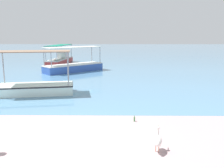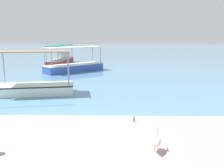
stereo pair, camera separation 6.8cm
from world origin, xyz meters
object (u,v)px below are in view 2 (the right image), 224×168
Objects in this scene: fishing_boat_center at (61,59)px; fishing_boat_near_right at (36,86)px; fishing_boat_far_right at (74,66)px; pelican at (157,141)px; glass_bottle at (134,119)px.

fishing_boat_center is 17.17m from fishing_boat_near_right.
fishing_boat_center is 7.64m from fishing_boat_far_right.
glass_bottle is at bearing 100.60° from pelican.
glass_bottle is (8.04, -22.16, -0.49)m from fishing_boat_center.
fishing_boat_near_right is at bearing -82.92° from fishing_boat_center.
fishing_boat_far_right reaches higher than glass_bottle.
pelican is 2.91m from glass_bottle.
fishing_boat_center is 23.58m from glass_bottle.
fishing_boat_far_right reaches higher than fishing_boat_center.
glass_bottle is (5.92, -5.11, -0.41)m from fishing_boat_near_right.
fishing_boat_near_right reaches higher than pelican.
pelican is (5.68, -17.93, -0.16)m from fishing_boat_far_right.
fishing_boat_center is 1.21× the size of fishing_boat_far_right.
fishing_boat_far_right is (2.90, -7.07, -0.06)m from fishing_boat_center.
fishing_boat_far_right is at bearing -67.72° from fishing_boat_center.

